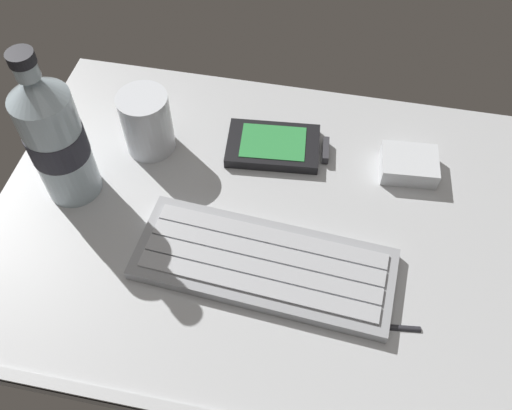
# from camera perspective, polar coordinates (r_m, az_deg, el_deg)

# --- Properties ---
(ground_plane) EXTENTS (0.64, 0.48, 0.03)m
(ground_plane) POSITION_cam_1_polar(r_m,az_deg,el_deg) (0.67, -0.04, -2.15)
(ground_plane) COLOR #B7BABC
(keyboard) EXTENTS (0.30, 0.13, 0.02)m
(keyboard) POSITION_cam_1_polar(r_m,az_deg,el_deg) (0.62, 0.83, -6.05)
(keyboard) COLOR #93969B
(keyboard) RESTS_ON ground_plane
(handheld_device) EXTENTS (0.13, 0.09, 0.02)m
(handheld_device) POSITION_cam_1_polar(r_m,az_deg,el_deg) (0.73, 2.28, 6.04)
(handheld_device) COLOR black
(handheld_device) RESTS_ON ground_plane
(juice_cup) EXTENTS (0.06, 0.06, 0.09)m
(juice_cup) POSITION_cam_1_polar(r_m,az_deg,el_deg) (0.73, -11.12, 8.12)
(juice_cup) COLOR silver
(juice_cup) RESTS_ON ground_plane
(water_bottle) EXTENTS (0.07, 0.07, 0.21)m
(water_bottle) POSITION_cam_1_polar(r_m,az_deg,el_deg) (0.67, -19.95, 6.52)
(water_bottle) COLOR silver
(water_bottle) RESTS_ON ground_plane
(charger_block) EXTENTS (0.07, 0.06, 0.02)m
(charger_block) POSITION_cam_1_polar(r_m,az_deg,el_deg) (0.73, 15.44, 4.03)
(charger_block) COLOR silver
(charger_block) RESTS_ON ground_plane
(stylus_pen) EXTENTS (0.10, 0.02, 0.01)m
(stylus_pen) POSITION_cam_1_polar(r_m,az_deg,el_deg) (0.61, 12.18, -11.97)
(stylus_pen) COLOR #26262B
(stylus_pen) RESTS_ON ground_plane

